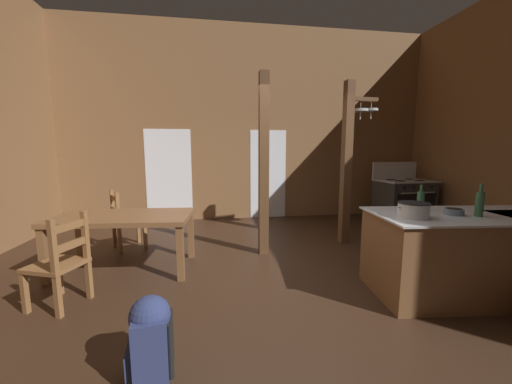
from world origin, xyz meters
The scene contains 16 objects.
ground_plane centered at (0.00, 0.00, -0.05)m, with size 9.03×7.67×0.10m, color #382316.
wall_back centered at (0.00, 3.51, 2.17)m, with size 9.03×0.14×4.35m, color brown.
glazed_door_back_left centered at (-1.85, 3.43, 1.02)m, with size 1.00×0.01×2.05m, color white.
glazed_panel_back_right centered at (0.41, 3.43, 1.02)m, with size 0.84×0.01×2.05m, color white.
kitchen_island centered at (1.90, -0.60, 0.45)m, with size 2.24×1.17×0.90m.
stove_range centered at (3.35, 2.58, 0.48)m, with size 1.19×0.89×1.32m.
support_post_with_pot_rack centered at (1.37, 1.33, 1.46)m, with size 0.61×0.25×2.70m.
support_post_center centered at (-0.13, 1.01, 1.35)m, with size 0.14×0.14×2.70m.
dining_table centered at (-2.04, 0.65, 0.65)m, with size 1.77×1.05×0.74m.
ladderback_chair_near_window centered at (-2.40, -0.23, 0.45)m, with size 0.57×0.57×0.95m.
ladderback_chair_by_post centered at (-2.28, 1.55, 0.45)m, with size 0.60×0.60×0.95m.
backpack centered at (-1.32, -1.34, 0.31)m, with size 0.33×0.35×0.60m.
stockpot_on_counter centered at (1.12, -0.64, 0.97)m, with size 0.37×0.30×0.15m.
mixing_bowl_on_counter centered at (1.63, -0.60, 0.93)m, with size 0.18×0.18×0.07m.
bottle_tall_on_counter centered at (1.81, -0.71, 1.03)m, with size 0.08×0.08×0.34m.
bottle_short_on_counter centered at (1.45, -0.32, 1.01)m, with size 0.07×0.07×0.29m.
Camera 1 is at (-0.88, -3.24, 1.55)m, focal length 20.25 mm.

